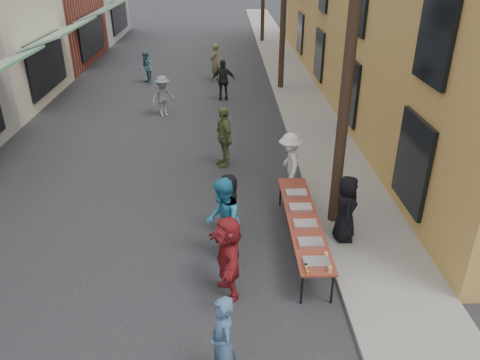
{
  "coord_description": "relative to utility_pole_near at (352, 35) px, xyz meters",
  "views": [
    {
      "loc": [
        1.71,
        -6.8,
        6.16
      ],
      "look_at": [
        2.0,
        2.82,
        1.3
      ],
      "focal_mm": 35.0,
      "sensor_mm": 36.0,
      "label": 1
    }
  ],
  "objects": [
    {
      "name": "passerby_mid",
      "position": [
        -2.69,
        10.3,
        -3.62
      ],
      "size": [
        1.04,
        0.44,
        1.77
      ],
      "primitive_type": "imported",
      "rotation": [
        0.0,
        0.0,
        3.15
      ],
      "color": "black",
      "rests_on": "ground"
    },
    {
      "name": "guest_front_c",
      "position": [
        -2.7,
        -1.46,
        -3.52
      ],
      "size": [
        0.82,
        1.01,
        1.95
      ],
      "primitive_type": "imported",
      "rotation": [
        0.0,
        0.0,
        -1.66
      ],
      "color": "teal",
      "rests_on": "ground"
    },
    {
      "name": "catering_tray_buns_end",
      "position": [
        -0.93,
        0.08,
        -3.71
      ],
      "size": [
        0.5,
        0.33,
        0.08
      ],
      "primitive_type": "cube",
      "color": "tan",
      "rests_on": "serving_table"
    },
    {
      "name": "guest_front_b",
      "position": [
        -2.7,
        -4.64,
        -3.68
      ],
      "size": [
        0.56,
        0.69,
        1.64
      ],
      "primitive_type": "imported",
      "rotation": [
        0.0,
        0.0,
        -1.26
      ],
      "color": "#466387",
      "rests_on": "ground"
    },
    {
      "name": "guest_front_a",
      "position": [
        -2.56,
        -0.41,
        -3.73
      ],
      "size": [
        0.51,
        0.77,
        1.54
      ],
      "primitive_type": "imported",
      "rotation": [
        0.0,
        0.0,
        -1.55
      ],
      "color": "black",
      "rests_on": "ground"
    },
    {
      "name": "serving_table",
      "position": [
        -0.93,
        -1.02,
        -3.79
      ],
      "size": [
        0.7,
        4.0,
        0.75
      ],
      "color": "maroon",
      "rests_on": "ground"
    },
    {
      "name": "catering_tray_sausage",
      "position": [
        -0.93,
        -2.67,
        -3.71
      ],
      "size": [
        0.5,
        0.33,
        0.08
      ],
      "primitive_type": "cube",
      "color": "maroon",
      "rests_on": "serving_table"
    },
    {
      "name": "utility_pole_near",
      "position": [
        0.0,
        0.0,
        0.0
      ],
      "size": [
        0.26,
        0.26,
        9.0
      ],
      "primitive_type": "cylinder",
      "color": "#2D2116",
      "rests_on": "ground"
    },
    {
      "name": "condiment_jar_a",
      "position": [
        -1.15,
        -2.97,
        -3.71
      ],
      "size": [
        0.07,
        0.07,
        0.08
      ],
      "primitive_type": "cylinder",
      "color": "#A57F26",
      "rests_on": "serving_table"
    },
    {
      "name": "catering_tray_foil_d",
      "position": [
        -0.93,
        -0.62,
        -3.71
      ],
      "size": [
        0.5,
        0.33,
        0.08
      ],
      "primitive_type": "cube",
      "color": "#B2B2B7",
      "rests_on": "serving_table"
    },
    {
      "name": "server",
      "position": [
        0.05,
        -0.85,
        -3.61
      ],
      "size": [
        0.6,
        0.83,
        1.57
      ],
      "primitive_type": "imported",
      "rotation": [
        0.0,
        0.0,
        1.44
      ],
      "color": "black",
      "rests_on": "sidewalk"
    },
    {
      "name": "condiment_jar_b",
      "position": [
        -1.15,
        -2.87,
        -3.71
      ],
      "size": [
        0.07,
        0.07,
        0.08
      ],
      "primitive_type": "cylinder",
      "color": "#A57F26",
      "rests_on": "serving_table"
    },
    {
      "name": "guest_front_d",
      "position": [
        -0.9,
        1.65,
        -3.64
      ],
      "size": [
        0.67,
        1.12,
        1.71
      ],
      "primitive_type": "imported",
      "rotation": [
        0.0,
        0.0,
        -1.54
      ],
      "color": "white",
      "rests_on": "ground"
    },
    {
      "name": "catering_tray_buns",
      "position": [
        -0.93,
        -1.32,
        -3.71
      ],
      "size": [
        0.5,
        0.33,
        0.08
      ],
      "primitive_type": "cube",
      "color": "tan",
      "rests_on": "serving_table"
    },
    {
      "name": "passerby_right",
      "position": [
        -3.12,
        13.55,
        -3.57
      ],
      "size": [
        0.65,
        0.79,
        1.86
      ],
      "primitive_type": "imported",
      "rotation": [
        0.0,
        0.0,
        4.36
      ],
      "color": "brown",
      "rests_on": "ground"
    },
    {
      "name": "passerby_left",
      "position": [
        -5.09,
        8.23,
        -3.69
      ],
      "size": [
        1.2,
        1.12,
        1.62
      ],
      "primitive_type": "imported",
      "rotation": [
        0.0,
        0.0,
        0.67
      ],
      "color": "slate",
      "rests_on": "ground"
    },
    {
      "name": "cup_stack",
      "position": [
        -0.73,
        -2.92,
        -3.69
      ],
      "size": [
        0.08,
        0.08,
        0.12
      ],
      "primitive_type": "cylinder",
      "color": "tan",
      "rests_on": "serving_table"
    },
    {
      "name": "passerby_far",
      "position": [
        -6.49,
        13.18,
        -3.71
      ],
      "size": [
        0.82,
        0.92,
        1.57
      ],
      "primitive_type": "imported",
      "rotation": [
        0.0,
        0.0,
        5.06
      ],
      "color": "#467188",
      "rests_on": "ground"
    },
    {
      "name": "guest_front_e",
      "position": [
        -2.68,
        3.48,
        -3.56
      ],
      "size": [
        0.81,
        1.19,
        1.88
      ],
      "primitive_type": "imported",
      "rotation": [
        0.0,
        0.0,
        -1.21
      ],
      "color": "#656C3E",
      "rests_on": "ground"
    },
    {
      "name": "condiment_jar_c",
      "position": [
        -1.15,
        -2.77,
        -3.71
      ],
      "size": [
        0.07,
        0.07,
        0.08
      ],
      "primitive_type": "cylinder",
      "color": "#A57F26",
      "rests_on": "serving_table"
    },
    {
      "name": "sidewalk",
      "position": [
        0.7,
        12.0,
        -4.45
      ],
      "size": [
        2.2,
        60.0,
        0.1
      ],
      "primitive_type": "cube",
      "color": "gray",
      "rests_on": "ground"
    },
    {
      "name": "ground",
      "position": [
        -4.3,
        -3.0,
        -4.5
      ],
      "size": [
        120.0,
        120.0,
        0.0
      ],
      "primitive_type": "plane",
      "color": "#28282B",
      "rests_on": "ground"
    },
    {
      "name": "catering_tray_foil_b",
      "position": [
        -0.93,
        -2.02,
        -3.71
      ],
      "size": [
        0.5,
        0.33,
        0.08
      ],
      "primitive_type": "cube",
      "color": "#B2B2B7",
      "rests_on": "serving_table"
    },
    {
      "name": "guest_queue_back",
      "position": [
        -2.6,
        -2.55,
        -3.64
      ],
      "size": [
        0.79,
        1.67,
        1.73
      ],
      "primitive_type": "imported",
      "rotation": [
        0.0,
        0.0,
        -1.39
      ],
      "color": "maroon",
      "rests_on": "ground"
    }
  ]
}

